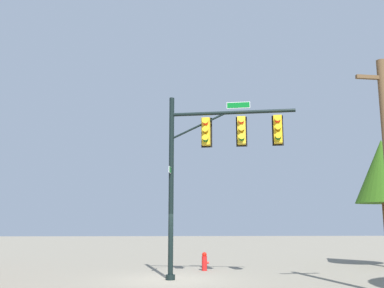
% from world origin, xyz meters
% --- Properties ---
extents(ground_plane, '(120.00, 120.00, 0.00)m').
position_xyz_m(ground_plane, '(0.00, 0.00, 0.00)').
color(ground_plane, gray).
extents(signal_pole_assembly, '(5.05, 1.67, 7.24)m').
position_xyz_m(signal_pole_assembly, '(1.86, -0.41, 5.11)').
color(signal_pole_assembly, black).
rests_on(signal_pole_assembly, ground_plane).
extents(fire_hydrant, '(0.33, 0.24, 0.83)m').
position_xyz_m(fire_hydrant, '(1.58, 3.25, 0.41)').
color(fire_hydrant, red).
rests_on(fire_hydrant, ground_plane).
extents(tree_near, '(2.95, 2.95, 6.44)m').
position_xyz_m(tree_near, '(10.94, 4.41, 4.75)').
color(tree_near, brown).
rests_on(tree_near, ground_plane).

